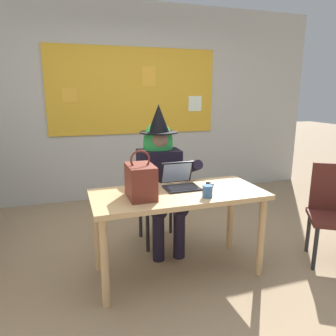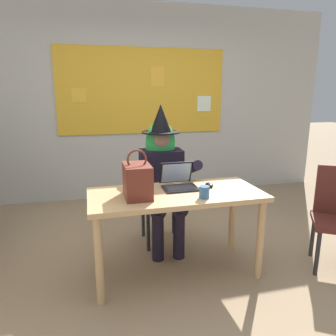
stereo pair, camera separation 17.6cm
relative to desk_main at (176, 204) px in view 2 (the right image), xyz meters
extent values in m
plane|color=#937A5B|center=(0.11, 0.05, -0.63)|extent=(24.00, 24.00, 0.00)
cube|color=#B2B2AD|center=(0.11, 2.25, 0.74)|extent=(5.69, 0.10, 2.75)
cube|color=gold|center=(0.11, 2.18, 0.92)|extent=(2.40, 0.02, 1.20)
cube|color=white|center=(1.03, 2.17, 0.74)|extent=(0.22, 0.01, 0.22)
cube|color=gold|center=(0.32, 2.17, 1.13)|extent=(0.19, 0.01, 0.27)
cube|color=gold|center=(-0.78, 2.17, 0.87)|extent=(0.20, 0.01, 0.19)
cube|color=tan|center=(0.00, 0.00, 0.08)|extent=(1.43, 0.65, 0.04)
cylinder|color=tan|center=(-0.65, -0.27, -0.29)|extent=(0.06, 0.06, 0.69)
cylinder|color=tan|center=(0.65, -0.25, -0.29)|extent=(0.06, 0.06, 0.69)
cylinder|color=tan|center=(-0.65, 0.25, -0.29)|extent=(0.06, 0.06, 0.69)
cylinder|color=tan|center=(0.65, 0.27, -0.29)|extent=(0.06, 0.06, 0.69)
cube|color=#4C1E19|center=(0.01, 0.60, -0.20)|extent=(0.43, 0.43, 0.04)
cube|color=#4C1E19|center=(0.02, 0.79, 0.05)|extent=(0.38, 0.05, 0.45)
cylinder|color=#262628|center=(0.18, 0.43, -0.42)|extent=(0.04, 0.04, 0.42)
cylinder|color=#262628|center=(-0.16, 0.43, -0.42)|extent=(0.04, 0.04, 0.42)
cylinder|color=#262628|center=(0.19, 0.77, -0.42)|extent=(0.04, 0.04, 0.42)
cylinder|color=#262628|center=(-0.15, 0.77, -0.42)|extent=(0.04, 0.04, 0.42)
cylinder|color=black|center=(0.10, 0.24, -0.40)|extent=(0.11, 0.11, 0.46)
cylinder|color=black|center=(-0.10, 0.25, -0.40)|extent=(0.11, 0.11, 0.46)
cylinder|color=black|center=(0.10, 0.40, -0.15)|extent=(0.17, 0.43, 0.15)
cylinder|color=black|center=(-0.10, 0.41, -0.15)|extent=(0.17, 0.43, 0.15)
cube|color=black|center=(0.01, 0.62, 0.08)|extent=(0.43, 0.28, 0.52)
cylinder|color=black|center=(0.25, 0.38, 0.20)|extent=(0.11, 0.47, 0.24)
cylinder|color=black|center=(-0.25, 0.40, 0.20)|extent=(0.11, 0.47, 0.24)
sphere|color=#A37A60|center=(0.01, 0.62, 0.44)|extent=(0.20, 0.20, 0.20)
ellipsoid|color=green|center=(0.01, 0.65, 0.40)|extent=(0.31, 0.23, 0.44)
cylinder|color=black|center=(0.01, 0.62, 0.52)|extent=(0.38, 0.38, 0.01)
cone|color=black|center=(0.01, 0.62, 0.65)|extent=(0.21, 0.21, 0.27)
cube|color=black|center=(0.06, 0.07, 0.11)|extent=(0.30, 0.21, 0.01)
cube|color=#333338|center=(0.06, 0.07, 0.11)|extent=(0.25, 0.16, 0.00)
cube|color=black|center=(0.06, 0.22, 0.21)|extent=(0.29, 0.08, 0.20)
cube|color=#99B7E0|center=(0.06, 0.21, 0.21)|extent=(0.26, 0.07, 0.17)
ellipsoid|color=black|center=(0.32, 0.08, 0.12)|extent=(0.06, 0.11, 0.03)
cube|color=maroon|center=(-0.32, -0.04, 0.23)|extent=(0.20, 0.30, 0.26)
torus|color=maroon|center=(-0.32, -0.04, 0.40)|extent=(0.16, 0.02, 0.16)
cylinder|color=#336099|center=(0.17, -0.19, 0.15)|extent=(0.08, 0.08, 0.09)
cylinder|color=#262628|center=(1.16, -0.33, -0.43)|extent=(0.04, 0.04, 0.41)
cylinder|color=#262628|center=(1.34, -0.04, -0.43)|extent=(0.04, 0.04, 0.41)
camera|label=1|loc=(-0.82, -2.30, 0.89)|focal=33.30mm
camera|label=2|loc=(-0.65, -2.35, 0.89)|focal=33.30mm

